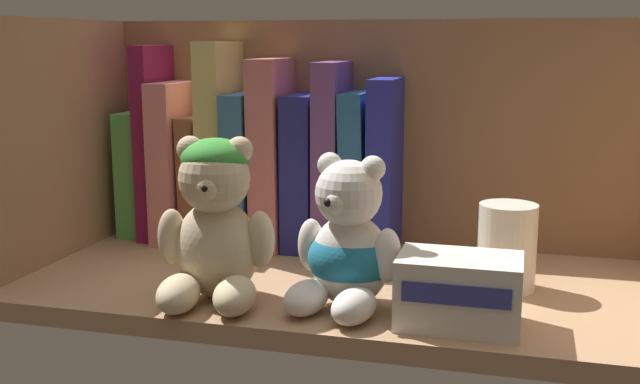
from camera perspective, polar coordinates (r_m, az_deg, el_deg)
name	(u,v)px	position (r cm, az deg, el deg)	size (l,w,h in cm)	color
shelf_board	(354,289)	(81.28, 2.55, -7.25)	(68.73, 31.35, 2.00)	#A87F5B
shelf_back_panel	(384,142)	(93.83, 4.80, 3.76)	(71.13, 1.20, 29.24)	#886040
shelf_side_panel_left	(54,149)	(92.16, -19.26, 3.04)	(1.60, 33.75, 29.24)	#A87F5B
book_0	(142,172)	(102.00, -13.18, 1.44)	(3.01, 9.15, 15.86)	#53AF51
book_1	(161,141)	(100.04, -11.81, 3.73)	(2.07, 11.44, 24.22)	maroon
book_2	(183,159)	(99.06, -10.23, 2.43)	(3.05, 14.32, 19.80)	#CA7373
book_3	(205,176)	(98.15, -8.60, 1.19)	(2.20, 12.07, 15.69)	brown
book_4	(226,142)	(96.30, -7.01, 3.74)	(3.09, 12.74, 24.68)	#CDBE6F
book_5	(252,167)	(95.54, -5.11, 1.88)	(2.81, 14.68, 18.60)	#32618C
book_6	(278,152)	(94.09, -3.14, 3.03)	(3.38, 13.63, 22.71)	#B96464
book_7	(308,170)	(93.30, -0.89, 1.68)	(3.50, 12.47, 18.55)	navy
book_8	(336,155)	(92.09, 1.24, 2.76)	(2.83, 13.42, 22.40)	#643C77
book_9	(362,170)	(91.67, 3.15, 1.62)	(2.72, 13.02, 18.95)	#235686
book_10	(388,165)	(90.94, 5.11, 2.04)	(2.84, 13.54, 20.60)	navy
teddy_bear_larger	(215,224)	(73.82, -7.86, -2.36)	(11.78, 12.19, 15.90)	beige
teddy_bear_smaller	(348,248)	(71.51, 2.09, -4.22)	(11.01, 11.66, 14.55)	white
pillar_candle	(507,247)	(79.32, 13.79, -3.99)	(5.84, 5.84, 8.76)	silver
small_product_box	(459,291)	(68.67, 10.35, -7.29)	(10.72, 7.15, 6.31)	silver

